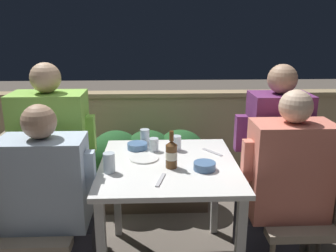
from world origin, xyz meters
The scene contains 22 objects.
parapet_wall centered at (0.00, 1.38, 0.48)m, with size 9.00×0.18×0.94m.
dining_table centered at (0.00, 0.00, 0.65)m, with size 0.85×0.90×0.76m.
planter_hedge centered at (-0.14, 0.87, 0.39)m, with size 1.03×0.47×0.70m.
chair_left_near centered at (-0.88, -0.19, 0.55)m, with size 0.47×0.47×0.91m.
person_blue_shirt centered at (-0.67, -0.19, 0.59)m, with size 0.52×0.26×1.18m.
chair_left_far centered at (-0.93, 0.17, 0.55)m, with size 0.47×0.47×0.91m.
person_green_blouse centered at (-0.73, 0.17, 0.68)m, with size 0.52×0.26×1.36m.
chair_right_near centered at (0.89, -0.14, 0.55)m, with size 0.47×0.47×0.91m.
person_coral_top centered at (0.68, -0.14, 0.62)m, with size 0.52×0.26×1.24m.
chair_right_far centered at (0.91, 0.17, 0.55)m, with size 0.47×0.47×0.91m.
person_purple_stripe centered at (0.71, 0.17, 0.68)m, with size 0.48×0.26×1.35m.
beer_bottle centered at (0.02, -0.07, 0.85)m, with size 0.07×0.07×0.23m.
plate_0 centered at (-0.15, 0.07, 0.76)m, with size 0.19×0.19×0.01m.
bowl_0 centered at (-0.20, 0.26, 0.78)m, with size 0.14×0.14×0.04m.
bowl_1 centered at (0.21, -0.11, 0.78)m, with size 0.13×0.13×0.05m.
glass_cup_0 centered at (-0.35, -0.13, 0.82)m, with size 0.07×0.07×0.12m.
glass_cup_1 centered at (-0.09, 0.22, 0.80)m, with size 0.07×0.07×0.09m.
glass_cup_2 centered at (-0.15, 0.37, 0.81)m, with size 0.07×0.07×0.11m.
glass_cup_3 centered at (0.06, 0.23, 0.81)m, with size 0.07×0.07×0.10m.
fork_0 centered at (0.30, 0.17, 0.76)m, with size 0.12×0.15×0.01m.
fork_1 centered at (-0.05, -0.25, 0.76)m, with size 0.06×0.17×0.01m.
potted_plant centered at (1.05, 0.63, 0.46)m, with size 0.34×0.34×0.75m.
Camera 1 is at (-0.08, -2.05, 1.60)m, focal length 38.00 mm.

